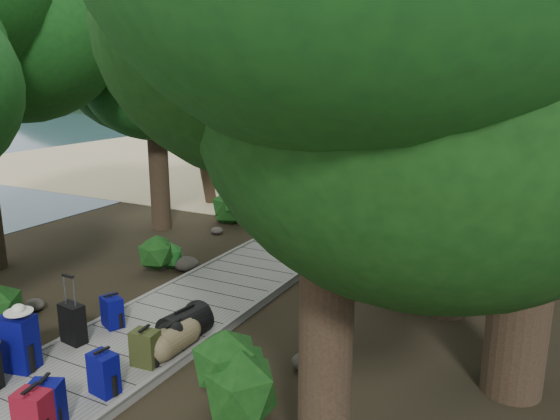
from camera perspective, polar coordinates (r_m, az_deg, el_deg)
The scene contains 39 objects.
ground at distance 10.17m, azimuth -7.00°, elevation -9.13°, with size 120.00×120.00×0.00m, color black.
sand_beach at distance 24.57m, azimuth 14.74°, elevation 4.28°, with size 40.00×22.00×0.02m, color tan.
water_bay at distance 49.80m, azimuth -21.29°, elevation 8.52°, with size 50.00×60.00×0.02m, color #284152.
distant_hill at distance 71.92m, azimuth -11.62°, elevation 10.59°, with size 32.00×16.00×12.00m, color black.
boardwalk at distance 10.92m, azimuth -4.00°, elevation -7.05°, with size 2.00×12.00×0.12m, color gray.
backpack_left_c at distance 8.24m, azimuth -25.72°, elevation -12.15°, with size 0.45×0.32×0.84m, color #080B69, non-canonical shape.
backpack_left_d at distance 9.07m, azimuth -17.14°, elevation -9.97°, with size 0.35×0.25×0.54m, color #080B69, non-canonical shape.
backpack_right_a at distance 6.77m, azimuth -24.38°, elevation -18.84°, with size 0.36×0.26×0.65m, color maroon, non-canonical shape.
backpack_right_b at distance 6.92m, azimuth -23.20°, elevation -18.05°, with size 0.35×0.25×0.63m, color #080B69, non-canonical shape.
backpack_right_c at distance 7.35m, azimuth -17.96°, elevation -15.74°, with size 0.35×0.25×0.59m, color #080B69, non-canonical shape.
backpack_right_d at distance 7.84m, azimuth -13.89°, elevation -13.64°, with size 0.36×0.26×0.55m, color #383C1B, non-canonical shape.
duffel_right_khaki at distance 8.11m, azimuth -11.01°, elevation -13.01°, with size 0.42×0.63×0.42m, color brown, non-canonical shape.
duffel_right_black at distance 8.41m, azimuth -9.88°, elevation -11.73°, with size 0.48×0.76×0.48m, color black, non-canonical shape.
suitcase_on_boardwalk at distance 8.73m, azimuth -20.84°, elevation -11.03°, with size 0.39×0.21×0.60m, color black, non-canonical shape.
lone_suitcase_on_sand at distance 16.90m, azimuth 9.96°, elevation 1.37°, with size 0.40×0.23×0.63m, color black, non-canonical shape.
hat_white at distance 7.98m, azimuth -25.70°, elevation -9.20°, with size 0.37×0.37×0.12m, color silver, non-canonical shape.
kayak at distance 19.78m, azimuth 0.39°, elevation 2.99°, with size 0.75×3.42×0.34m, color #A0310D.
sun_lounger at distance 18.36m, azimuth 19.80°, elevation 1.76°, with size 0.64×1.99×0.64m, color silver, non-canonical shape.
tree_right_a at distance 4.63m, azimuth 5.32°, elevation 9.60°, with size 4.35×4.35×7.26m, color black, non-canonical shape.
tree_right_c at distance 9.07m, azimuth 18.78°, elevation 15.23°, with size 4.95×4.95×8.57m, color black, non-canonical shape.
tree_right_e at distance 14.49m, azimuth 23.94°, elevation 16.09°, with size 5.32×5.32×9.58m, color black, non-canonical shape.
tree_left_c at distance 14.29m, azimuth -12.99°, elevation 12.25°, with size 4.16×4.16×7.24m, color black, non-canonical shape.
tree_back_a at distance 23.28m, azimuth 9.66°, elevation 13.88°, with size 4.62×4.62×7.99m, color black, non-canonical shape.
tree_back_b at distance 24.18m, azimuth 19.97°, elevation 14.70°, with size 5.15×5.15×9.20m, color black, non-canonical shape.
tree_back_d at distance 24.93m, azimuth 1.18°, elevation 13.81°, with size 4.66×4.66×7.76m, color black, non-canonical shape.
palm_right_a at distance 13.15m, azimuth 17.99°, elevation 13.29°, with size 4.65×4.65×7.92m, color #134212, non-canonical shape.
palm_right_c at distance 20.63m, azimuth 20.18°, elevation 11.45°, with size 4.21×4.21×6.70m, color #134212, non-canonical shape.
palm_left_a at distance 17.15m, azimuth -8.52°, elevation 13.67°, with size 4.92×4.92×7.83m, color #134212, non-canonical shape.
rock_left_b at distance 10.48m, azimuth -24.27°, elevation -9.02°, with size 0.36×0.33×0.20m, color #4C473F, non-canonical shape.
rock_left_c at distance 11.55m, azimuth -9.78°, elevation -5.56°, with size 0.54×0.48×0.30m, color #4C473F, non-canonical shape.
rock_left_d at distance 14.04m, azimuth -6.59°, elevation -2.14°, with size 0.33×0.30×0.18m, color #4C473F, non-canonical shape.
rock_right_b at distance 7.83m, azimuth 2.79°, elevation -15.58°, with size 0.42×0.38×0.23m, color #4C473F, non-canonical shape.
rock_right_c at distance 10.70m, azimuth 4.42°, elevation -7.38°, with size 0.30×0.27×0.17m, color #4C473F, non-canonical shape.
rock_right_d at distance 12.27m, azimuth 13.35°, elevation -4.64°, with size 0.48×0.43×0.26m, color #4C473F, non-canonical shape.
shrub_left_b at distance 11.48m, azimuth -12.00°, elevation -4.63°, with size 0.82×0.82×0.74m, color #154919, non-canonical shape.
shrub_left_c at distance 14.79m, azimuth -5.07°, elevation 0.29°, with size 1.07×1.07×0.96m, color #154919, non-canonical shape.
shrub_right_a at distance 6.80m, azimuth -5.08°, elevation -17.00°, with size 1.07×1.07×0.96m, color #154919, non-canonical shape.
shrub_right_b at distance 10.41m, azimuth 12.19°, elevation -5.46°, with size 1.25×1.25×1.12m, color #154919, non-canonical shape.
shrub_right_c at distance 13.85m, azimuth 11.59°, elevation -1.54°, with size 0.73×0.73×0.66m, color #154919, non-canonical shape.
Camera 1 is at (5.40, -7.64, 3.98)m, focal length 35.00 mm.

